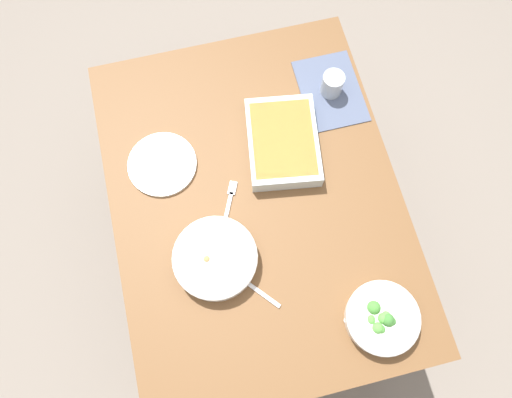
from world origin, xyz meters
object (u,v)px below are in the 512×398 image
broccoli_bowl (382,318)px  fork_on_table (229,203)px  stew_bowl (215,259)px  drink_cup (332,85)px  spoon_by_stew (248,284)px  baking_dish (283,142)px  spoon_by_broccoli (365,320)px  side_plate (162,164)px

broccoli_bowl → fork_on_table: 0.56m
stew_bowl → drink_cup: 0.69m
drink_cup → fork_on_table: drink_cup is taller
spoon_by_stew → baking_dish: bearing=152.7°
stew_bowl → broccoli_bowl: size_ratio=1.19×
drink_cup → baking_dish: bearing=-53.0°
broccoli_bowl → stew_bowl: bearing=-123.5°
spoon_by_stew → broccoli_bowl: bearing=61.4°
drink_cup → fork_on_table: (0.31, -0.42, -0.04)m
stew_bowl → spoon_by_broccoli: bearing=54.5°
broccoli_bowl → baking_dish: bearing=-167.3°
spoon_by_stew → fork_on_table: spoon_by_stew is taller
stew_bowl → baking_dish: bearing=137.6°
broccoli_bowl → baking_dish: 0.61m
stew_bowl → spoon_by_broccoli: stew_bowl is taller
stew_bowl → fork_on_table: (-0.17, 0.08, -0.03)m
spoon_by_broccoli → broccoli_bowl: bearing=79.2°
broccoli_bowl → fork_on_table: bearing=-142.2°
stew_bowl → baking_dish: size_ratio=0.76×
broccoli_bowl → fork_on_table: broccoli_bowl is taller
drink_cup → spoon_by_broccoli: bearing=-9.0°
stew_bowl → broccoli_bowl: 0.51m
stew_bowl → baking_dish: (-0.32, 0.29, 0.00)m
spoon_by_broccoli → drink_cup: bearing=171.0°
broccoli_bowl → baking_dish: (-0.60, -0.13, 0.00)m
drink_cup → spoon_by_stew: (0.57, -0.42, -0.03)m
spoon_by_stew → spoon_by_broccoli: same height
stew_bowl → side_plate: (-0.34, -0.10, -0.03)m
spoon_by_stew → spoon_by_broccoli: size_ratio=0.83×
baking_dish → spoon_by_stew: size_ratio=2.27×
side_plate → spoon_by_broccoli: 0.78m
stew_bowl → baking_dish: same height
drink_cup → side_plate: 0.61m
broccoli_bowl → side_plate: 0.81m
drink_cup → spoon_by_broccoli: size_ratio=0.48×
spoon_by_stew → fork_on_table: 0.26m
stew_bowl → fork_on_table: 0.19m
broccoli_bowl → drink_cup: 0.76m
broccoli_bowl → spoon_by_broccoli: bearing=-100.8°
baking_dish → spoon_by_stew: baking_dish is taller
spoon_by_broccoli → stew_bowl: bearing=-125.5°
baking_dish → fork_on_table: 0.26m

